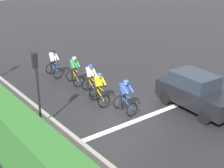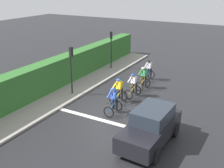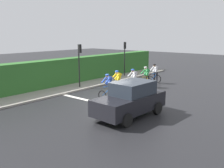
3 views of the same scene
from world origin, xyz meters
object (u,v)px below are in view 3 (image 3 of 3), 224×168
at_px(cyclist_mid, 133,81).
at_px(cyclist_fourth, 118,83).
at_px(cyclist_second, 146,78).
at_px(traffic_light_near_crossing, 80,59).
at_px(traffic_light_far_junction, 125,54).
at_px(cyclist_trailing, 108,87).
at_px(cyclist_lead, 155,74).
at_px(car_black, 130,99).

distance_m(cyclist_mid, cyclist_fourth, 1.40).
relative_size(cyclist_second, cyclist_mid, 1.00).
distance_m(traffic_light_near_crossing, traffic_light_far_junction, 6.46).
xyz_separation_m(cyclist_second, cyclist_trailing, (0.02, -4.54, 0.00)).
relative_size(cyclist_mid, cyclist_trailing, 1.00).
bearing_deg(traffic_light_far_junction, traffic_light_near_crossing, -85.18).
xyz_separation_m(cyclist_mid, traffic_light_near_crossing, (-3.79, -1.69, 1.43)).
distance_m(cyclist_second, traffic_light_near_crossing, 5.28).
xyz_separation_m(cyclist_second, cyclist_mid, (-0.02, -1.68, 0.00)).
relative_size(cyclist_lead, cyclist_trailing, 1.00).
height_order(cyclist_fourth, car_black, car_black).
height_order(cyclist_mid, traffic_light_near_crossing, traffic_light_near_crossing).
bearing_deg(cyclist_lead, car_black, -67.89).
xyz_separation_m(cyclist_mid, cyclist_fourth, (-0.39, -1.34, 0.00)).
relative_size(cyclist_mid, traffic_light_near_crossing, 0.50).
distance_m(cyclist_trailing, traffic_light_far_junction, 8.90).
height_order(cyclist_lead, cyclist_second, same).
distance_m(car_black, traffic_light_far_junction, 12.02).
relative_size(cyclist_mid, car_black, 0.40).
height_order(cyclist_second, cyclist_trailing, same).
xyz_separation_m(cyclist_fourth, car_black, (3.42, -3.30, 0.08)).
xyz_separation_m(cyclist_lead, cyclist_fourth, (-0.08, -4.91, 0.00)).
distance_m(cyclist_lead, traffic_light_far_junction, 4.44).
relative_size(cyclist_second, cyclist_trailing, 1.00).
height_order(cyclist_second, cyclist_mid, same).
bearing_deg(cyclist_mid, cyclist_second, 89.30).
bearing_deg(traffic_light_far_junction, cyclist_trailing, -60.13).
xyz_separation_m(cyclist_mid, cyclist_trailing, (0.04, -2.86, 0.00)).
distance_m(cyclist_mid, traffic_light_near_crossing, 4.39).
distance_m(cyclist_fourth, car_black, 4.76).
relative_size(car_black, traffic_light_near_crossing, 1.25).
bearing_deg(cyclist_mid, traffic_light_far_junction, 132.36).
height_order(cyclist_lead, traffic_light_near_crossing, traffic_light_near_crossing).
distance_m(cyclist_trailing, traffic_light_near_crossing, 4.25).
distance_m(cyclist_fourth, traffic_light_near_crossing, 3.70).
distance_m(cyclist_fourth, traffic_light_far_junction, 7.40).
bearing_deg(cyclist_second, cyclist_fourth, -97.79).
xyz_separation_m(cyclist_lead, traffic_light_far_junction, (-4.03, 1.19, 1.43)).
bearing_deg(traffic_light_far_junction, cyclist_lead, -16.45).
bearing_deg(cyclist_second, traffic_light_far_junction, 144.78).
xyz_separation_m(cyclist_second, traffic_light_far_junction, (-4.36, 3.08, 1.43)).
distance_m(cyclist_lead, traffic_light_near_crossing, 6.46).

